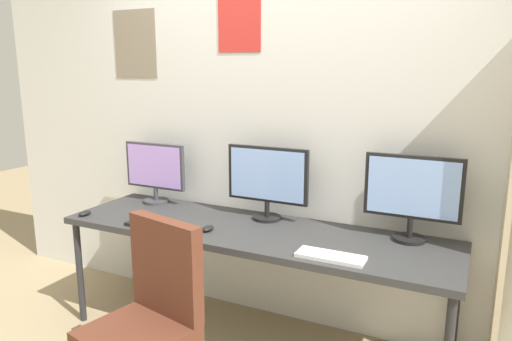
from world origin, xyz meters
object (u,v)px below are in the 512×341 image
at_px(monitor_left, 155,170).
at_px(monitor_center, 267,179).
at_px(mouse_right_side, 85,213).
at_px(desk, 252,236).
at_px(keyboard_right, 331,256).
at_px(keyboard_left, 153,225).
at_px(monitor_right, 412,193).
at_px(mouse_left_side, 208,228).

height_order(monitor_left, monitor_center, monitor_center).
bearing_deg(mouse_right_side, desk, 12.47).
bearing_deg(mouse_right_side, keyboard_right, 0.51).
bearing_deg(keyboard_left, keyboard_right, 0.00).
distance_m(desk, monitor_center, 0.38).
bearing_deg(desk, monitor_center, 90.00).
distance_m(desk, mouse_right_side, 1.14).
bearing_deg(monitor_right, keyboard_right, -125.74).
bearing_deg(desk, mouse_left_side, -146.06).
relative_size(monitor_left, monitor_right, 0.92).
bearing_deg(keyboard_left, monitor_right, 17.09).
xyz_separation_m(monitor_center, keyboard_left, (-0.56, -0.44, -0.25)).
xyz_separation_m(keyboard_left, keyboard_right, (1.12, 0.00, 0.00)).
bearing_deg(monitor_left, mouse_right_side, -116.61).
bearing_deg(monitor_right, monitor_left, -180.00).
bearing_deg(keyboard_right, monitor_left, 162.91).
height_order(monitor_left, keyboard_right, monitor_left).
bearing_deg(keyboard_right, mouse_right_side, -179.49).
bearing_deg(monitor_left, monitor_center, 0.00).
relative_size(monitor_left, mouse_left_side, 5.04).
xyz_separation_m(monitor_left, mouse_right_side, (-0.23, -0.46, -0.22)).
height_order(desk, keyboard_right, keyboard_right).
bearing_deg(keyboard_left, monitor_left, 125.75).
distance_m(keyboard_left, mouse_right_side, 0.55).
bearing_deg(monitor_center, keyboard_right, -38.30).
bearing_deg(mouse_right_side, monitor_right, 12.97).
xyz_separation_m(keyboard_left, mouse_right_side, (-0.55, -0.01, 0.01)).
relative_size(monitor_center, mouse_left_side, 5.64).
relative_size(desk, monitor_right, 4.57).
height_order(keyboard_right, mouse_left_side, mouse_left_side).
bearing_deg(mouse_right_side, mouse_left_side, 6.21).
relative_size(monitor_right, keyboard_right, 1.50).
distance_m(desk, keyboard_right, 0.61).
height_order(desk, mouse_right_side, mouse_right_side).
height_order(keyboard_left, mouse_left_side, mouse_left_side).
relative_size(monitor_left, mouse_right_side, 5.04).
distance_m(monitor_right, keyboard_right, 0.61).
relative_size(desk, monitor_center, 4.43).
relative_size(keyboard_left, keyboard_right, 0.99).
relative_size(desk, monitor_left, 4.95).
distance_m(monitor_right, keyboard_left, 1.53).
relative_size(monitor_right, mouse_left_side, 5.46).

